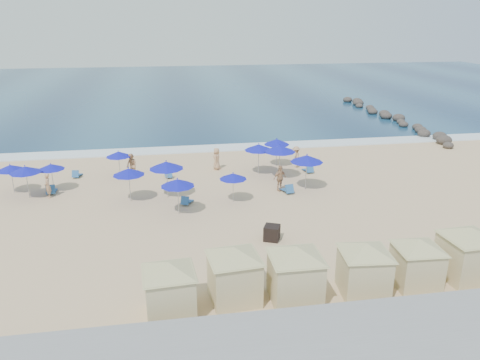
% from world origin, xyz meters
% --- Properties ---
extents(ground, '(160.00, 160.00, 0.00)m').
position_xyz_m(ground, '(0.00, 0.00, 0.00)').
color(ground, '#D2AF85').
rests_on(ground, ground).
extents(ocean, '(160.00, 80.00, 0.06)m').
position_xyz_m(ocean, '(0.00, 55.00, 0.03)').
color(ocean, '#0E2B4D').
rests_on(ocean, ground).
extents(surf_line, '(160.00, 2.50, 0.08)m').
position_xyz_m(surf_line, '(0.00, 15.50, 0.04)').
color(surf_line, white).
rests_on(surf_line, ground).
extents(seawall, '(160.00, 6.10, 1.22)m').
position_xyz_m(seawall, '(0.00, -13.50, 0.65)').
color(seawall, gray).
rests_on(seawall, ground).
extents(rock_jetty, '(2.56, 26.66, 0.96)m').
position_xyz_m(rock_jetty, '(24.01, 24.90, 0.36)').
color(rock_jetty, '#2E2826').
rests_on(rock_jetty, ground).
extents(trash_bin, '(1.09, 1.09, 0.83)m').
position_xyz_m(trash_bin, '(2.61, -3.96, 0.41)').
color(trash_bin, black).
rests_on(trash_bin, ground).
extents(cabana_0, '(4.25, 4.25, 2.67)m').
position_xyz_m(cabana_0, '(-3.10, -9.98, 1.53)').
color(cabana_0, beige).
rests_on(cabana_0, ground).
extents(cabana_1, '(4.40, 4.40, 2.77)m').
position_xyz_m(cabana_1, '(-0.33, -9.33, 1.59)').
color(cabana_1, beige).
rests_on(cabana_1, ground).
extents(cabana_2, '(4.53, 4.53, 2.84)m').
position_xyz_m(cabana_2, '(2.25, -9.80, 1.63)').
color(cabana_2, beige).
rests_on(cabana_2, ground).
extents(cabana_3, '(4.29, 4.29, 2.70)m').
position_xyz_m(cabana_3, '(5.39, -9.77, 1.55)').
color(cabana_3, beige).
rests_on(cabana_3, ground).
extents(cabana_4, '(4.09, 4.09, 2.57)m').
position_xyz_m(cabana_4, '(8.00, -9.58, 1.47)').
color(cabana_4, beige).
rests_on(cabana_4, ground).
extents(cabana_5, '(4.54, 4.54, 2.86)m').
position_xyz_m(cabana_5, '(10.63, -9.36, 1.64)').
color(cabana_5, beige).
rests_on(cabana_5, ground).
extents(umbrella_0, '(1.88, 1.88, 2.14)m').
position_xyz_m(umbrella_0, '(-13.55, 6.18, 1.85)').
color(umbrella_0, '#A5A8AD').
rests_on(umbrella_0, ground).
extents(umbrella_1, '(2.07, 2.07, 2.35)m').
position_xyz_m(umbrella_1, '(-12.24, 4.95, 2.04)').
color(umbrella_1, '#A5A8AD').
rests_on(umbrella_1, ground).
extents(umbrella_2, '(1.84, 1.84, 2.10)m').
position_xyz_m(umbrella_2, '(-10.87, 6.08, 1.82)').
color(umbrella_2, '#A5A8AD').
rests_on(umbrella_2, ground).
extents(umbrella_3, '(2.09, 2.09, 2.38)m').
position_xyz_m(umbrella_3, '(-5.40, 3.26, 2.06)').
color(umbrella_3, '#A5A8AD').
rests_on(umbrella_3, ground).
extents(umbrella_4, '(1.89, 1.89, 2.15)m').
position_xyz_m(umbrella_4, '(-6.45, 8.40, 1.86)').
color(umbrella_4, '#A5A8AD').
rests_on(umbrella_4, ground).
extents(umbrella_5, '(2.32, 2.32, 2.65)m').
position_xyz_m(umbrella_5, '(-2.93, 3.57, 2.29)').
color(umbrella_5, '#A5A8AD').
rests_on(umbrella_5, ground).
extents(umbrella_6, '(2.11, 2.11, 2.40)m').
position_xyz_m(umbrella_6, '(-2.31, 0.52, 2.08)').
color(umbrella_6, '#A5A8AD').
rests_on(umbrella_6, ground).
extents(umbrella_7, '(2.21, 2.21, 2.52)m').
position_xyz_m(umbrella_7, '(4.21, 7.42, 2.18)').
color(umbrella_7, '#A5A8AD').
rests_on(umbrella_7, ground).
extents(umbrella_8, '(1.82, 1.82, 2.08)m').
position_xyz_m(umbrella_8, '(1.36, 1.98, 1.80)').
color(umbrella_8, '#A5A8AD').
rests_on(umbrella_8, ground).
extents(umbrella_9, '(2.10, 2.10, 2.39)m').
position_xyz_m(umbrella_9, '(6.09, 9.23, 2.07)').
color(umbrella_9, '#A5A8AD').
rests_on(umbrella_9, ground).
extents(umbrella_10, '(2.38, 2.38, 2.71)m').
position_xyz_m(umbrella_10, '(5.58, 6.21, 2.35)').
color(umbrella_10, '#A5A8AD').
rests_on(umbrella_10, ground).
extents(umbrella_11, '(2.32, 2.32, 2.64)m').
position_xyz_m(umbrella_11, '(6.84, 3.50, 2.29)').
color(umbrella_11, '#A5A8AD').
rests_on(umbrella_11, ground).
extents(beach_chair_0, '(0.74, 1.42, 0.75)m').
position_xyz_m(beach_chair_0, '(-10.93, 5.59, 0.26)').
color(beach_chair_0, '#295C97').
rests_on(beach_chair_0, ground).
extents(beach_chair_1, '(0.68, 1.23, 0.64)m').
position_xyz_m(beach_chair_1, '(-9.76, 9.01, 0.22)').
color(beach_chair_1, '#295C97').
rests_on(beach_chair_1, ground).
extents(beach_chair_2, '(0.59, 1.21, 0.65)m').
position_xyz_m(beach_chair_2, '(-2.78, 7.75, 0.23)').
color(beach_chair_2, '#295C97').
rests_on(beach_chair_2, ground).
extents(beach_chair_3, '(0.97, 1.31, 0.66)m').
position_xyz_m(beach_chair_3, '(-1.73, 2.05, 0.23)').
color(beach_chair_3, '#295C97').
rests_on(beach_chair_3, ground).
extents(beach_chair_4, '(0.77, 1.38, 0.72)m').
position_xyz_m(beach_chair_4, '(5.39, 3.02, 0.25)').
color(beach_chair_4, '#295C97').
rests_on(beach_chair_4, ground).
extents(beach_chair_5, '(0.65, 1.32, 0.71)m').
position_xyz_m(beach_chair_5, '(8.22, 7.19, 0.25)').
color(beach_chair_5, '#295C97').
rests_on(beach_chair_5, ground).
extents(beachgoer_0, '(0.56, 0.71, 1.70)m').
position_xyz_m(beachgoer_0, '(-10.95, 4.85, 0.85)').
color(beachgoer_0, tan).
rests_on(beachgoer_0, ground).
extents(beachgoer_1, '(1.12, 1.15, 1.86)m').
position_xyz_m(beachgoer_1, '(-5.52, 8.26, 0.93)').
color(beachgoer_1, tan).
rests_on(beachgoer_1, ground).
extents(beachgoer_2, '(1.18, 0.89, 1.86)m').
position_xyz_m(beachgoer_2, '(4.94, 3.54, 0.93)').
color(beachgoer_2, tan).
rests_on(beachgoer_2, ground).
extents(beachgoer_3, '(0.90, 1.25, 1.75)m').
position_xyz_m(beachgoer_3, '(7.62, 8.72, 0.88)').
color(beachgoer_3, tan).
rests_on(beachgoer_3, ground).
extents(beachgoer_4, '(0.82, 1.01, 1.78)m').
position_xyz_m(beachgoer_4, '(1.13, 9.19, 0.89)').
color(beachgoer_4, tan).
rests_on(beachgoer_4, ground).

